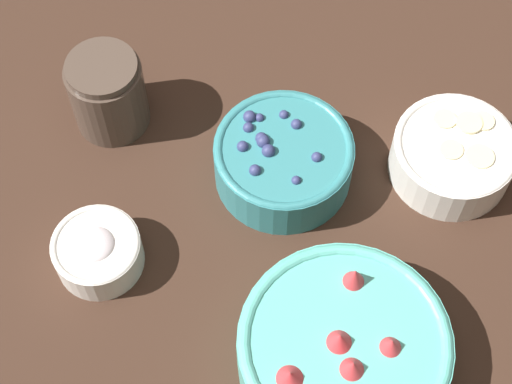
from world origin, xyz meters
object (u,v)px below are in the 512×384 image
(bowl_blueberries, at_px, (283,159))
(bowl_cream, at_px, (97,251))
(bowl_bananas, at_px, (453,154))
(bowl_strawberries, at_px, (343,348))
(jar_chocolate, at_px, (108,95))

(bowl_blueberries, relative_size, bowl_cream, 1.64)
(bowl_blueberries, height_order, bowl_bananas, bowl_blueberries)
(bowl_bananas, xyz_separation_m, bowl_cream, (-0.06, -0.41, -0.01))
(bowl_strawberries, height_order, bowl_bananas, bowl_strawberries)
(bowl_cream, bearing_deg, jar_chocolate, 155.77)
(bowl_strawberries, distance_m, bowl_blueberries, 0.23)
(bowl_blueberries, relative_size, bowl_bananas, 1.12)
(bowl_blueberries, relative_size, jar_chocolate, 1.55)
(bowl_bananas, height_order, jar_chocolate, jar_chocolate)
(bowl_cream, height_order, jar_chocolate, jar_chocolate)
(bowl_strawberries, bearing_deg, bowl_bananas, 124.62)
(bowl_bananas, bearing_deg, bowl_cream, -98.07)
(jar_chocolate, bearing_deg, bowl_bananas, 54.85)
(bowl_strawberries, xyz_separation_m, bowl_bananas, (-0.15, 0.22, -0.00))
(bowl_strawberries, bearing_deg, bowl_blueberries, 169.57)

